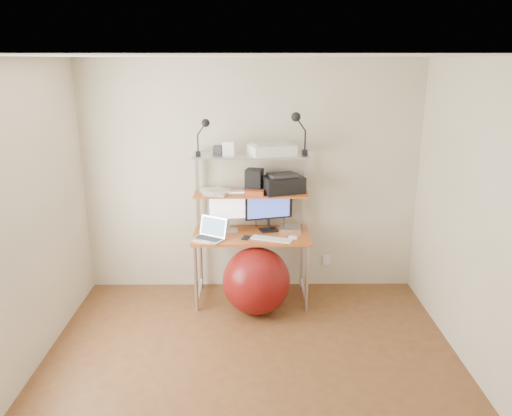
% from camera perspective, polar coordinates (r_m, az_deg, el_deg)
% --- Properties ---
extents(room, '(3.60, 3.60, 3.60)m').
position_cam_1_polar(room, '(3.65, -0.55, -3.07)').
color(room, brown).
rests_on(room, ground).
extents(computer_desk, '(1.20, 0.60, 1.57)m').
position_cam_1_polar(computer_desk, '(5.16, -0.54, -0.50)').
color(computer_desk, '#B95324').
rests_on(computer_desk, ground).
extents(desktop, '(1.20, 0.60, 0.00)m').
position_cam_1_polar(desktop, '(5.17, -0.53, -2.99)').
color(desktop, '#B95324').
rests_on(desktop, computer_desk).
extents(mid_shelf, '(1.18, 0.34, 0.00)m').
position_cam_1_polar(mid_shelf, '(5.17, -0.55, 1.78)').
color(mid_shelf, '#B95324').
rests_on(mid_shelf, computer_desk).
extents(top_shelf, '(1.18, 0.34, 0.00)m').
position_cam_1_polar(top_shelf, '(5.09, -0.56, 6.14)').
color(top_shelf, '#B8B8BD').
rests_on(top_shelf, computer_desk).
extents(floor, '(3.60, 3.60, 0.00)m').
position_cam_1_polar(floor, '(4.24, -0.50, -19.20)').
color(floor, brown).
rests_on(floor, ground).
extents(wall_outlet, '(0.08, 0.01, 0.12)m').
position_cam_1_polar(wall_outlet, '(5.72, 8.07, -5.92)').
color(wall_outlet, white).
rests_on(wall_outlet, room).
extents(monitor_silver, '(0.43, 0.17, 0.48)m').
position_cam_1_polar(monitor_silver, '(5.20, -3.20, 0.02)').
color(monitor_silver, '#B1B2B6').
rests_on(monitor_silver, desktop).
extents(monitor_black, '(0.50, 0.19, 0.51)m').
position_cam_1_polar(monitor_black, '(5.21, 1.46, 0.10)').
color(monitor_black, black).
rests_on(monitor_black, desktop).
extents(laptop, '(0.39, 0.37, 0.27)m').
position_cam_1_polar(laptop, '(5.05, -5.16, -2.99)').
color(laptop, silver).
rests_on(laptop, desktop).
extents(keyboard, '(0.43, 0.25, 0.01)m').
position_cam_1_polar(keyboard, '(5.02, 1.80, -3.57)').
color(keyboard, white).
rests_on(keyboard, desktop).
extents(mouse, '(0.10, 0.08, 0.02)m').
position_cam_1_polar(mouse, '(5.05, 4.26, -3.38)').
color(mouse, white).
rests_on(mouse, desktop).
extents(mac_mini, '(0.24, 0.24, 0.04)m').
position_cam_1_polar(mac_mini, '(5.29, 3.90, -2.34)').
color(mac_mini, silver).
rests_on(mac_mini, desktop).
extents(phone, '(0.10, 0.14, 0.01)m').
position_cam_1_polar(phone, '(5.06, -1.17, -3.41)').
color(phone, black).
rests_on(phone, desktop).
extents(printer, '(0.49, 0.41, 0.20)m').
position_cam_1_polar(printer, '(5.16, 3.03, 2.79)').
color(printer, black).
rests_on(printer, mid_shelf).
extents(nas_cube, '(0.20, 0.20, 0.24)m').
position_cam_1_polar(nas_cube, '(5.16, -0.20, 3.14)').
color(nas_cube, black).
rests_on(nas_cube, mid_shelf).
extents(red_box, '(0.20, 0.15, 0.05)m').
position_cam_1_polar(red_box, '(5.07, -0.14, 1.78)').
color(red_box, '#B4421C').
rests_on(red_box, mid_shelf).
extents(scanner, '(0.51, 0.41, 0.12)m').
position_cam_1_polar(scanner, '(5.06, 1.83, 6.73)').
color(scanner, white).
rests_on(scanner, top_shelf).
extents(box_white, '(0.13, 0.12, 0.14)m').
position_cam_1_polar(box_white, '(5.05, -3.10, 6.82)').
color(box_white, white).
rests_on(box_white, top_shelf).
extents(box_grey, '(0.11, 0.11, 0.09)m').
position_cam_1_polar(box_grey, '(5.09, -4.32, 6.62)').
color(box_grey, '#2E2E30').
rests_on(box_grey, top_shelf).
extents(clip_lamp_left, '(0.15, 0.08, 0.37)m').
position_cam_1_polar(clip_lamp_left, '(4.98, -5.96, 8.97)').
color(clip_lamp_left, black).
rests_on(clip_lamp_left, top_shelf).
extents(clip_lamp_right, '(0.17, 0.10, 0.43)m').
position_cam_1_polar(clip_lamp_right, '(5.01, 4.81, 9.55)').
color(clip_lamp_right, black).
rests_on(clip_lamp_right, top_shelf).
extents(exercise_ball, '(0.68, 0.68, 0.68)m').
position_cam_1_polar(exercise_ball, '(5.06, 0.05, -8.33)').
color(exercise_ball, maroon).
rests_on(exercise_ball, floor).
extents(paper_stack, '(0.36, 0.41, 0.02)m').
position_cam_1_polar(paper_stack, '(5.18, -4.70, 1.89)').
color(paper_stack, white).
rests_on(paper_stack, mid_shelf).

